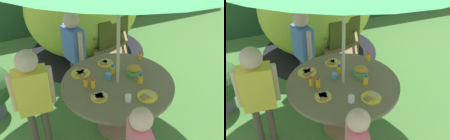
# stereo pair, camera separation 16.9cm
# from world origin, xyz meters

# --- Properties ---
(ground_plane) EXTENTS (10.00, 10.00, 0.02)m
(ground_plane) POSITION_xyz_m (0.00, 0.00, -0.01)
(ground_plane) COLOR #477A38
(garden_table) EXTENTS (1.27, 1.27, 0.69)m
(garden_table) POSITION_xyz_m (0.00, 0.00, 0.58)
(garden_table) COLOR #93704C
(garden_table) RESTS_ON ground_plane
(wooden_chair) EXTENTS (0.62, 0.59, 0.94)m
(wooden_chair) POSITION_xyz_m (0.46, 1.26, 0.53)
(wooden_chair) COLOR #93704C
(wooden_chair) RESTS_ON ground_plane
(dome_tent) EXTENTS (2.56, 2.56, 1.78)m
(dome_tent) POSITION_xyz_m (0.30, 1.91, 0.88)
(dome_tent) COLOR #B2C63F
(dome_tent) RESTS_ON ground_plane
(child_in_blue_shirt) EXTENTS (0.25, 0.41, 1.22)m
(child_in_blue_shirt) POSITION_xyz_m (-0.23, 0.90, 0.78)
(child_in_blue_shirt) COLOR #3F3F47
(child_in_blue_shirt) RESTS_ON ground_plane
(child_in_yellow_shirt) EXTENTS (0.43, 0.22, 1.28)m
(child_in_yellow_shirt) POSITION_xyz_m (-0.91, 0.06, 0.82)
(child_in_yellow_shirt) COLOR brown
(child_in_yellow_shirt) RESTS_ON ground_plane
(snack_bowl) EXTENTS (0.18, 0.18, 0.09)m
(snack_bowl) POSITION_xyz_m (0.25, 0.07, 0.73)
(snack_bowl) COLOR #66B259
(snack_bowl) RESTS_ON garden_table
(plate_far_left) EXTENTS (0.18, 0.18, 0.03)m
(plate_far_left) POSITION_xyz_m (-0.29, -0.17, 0.70)
(plate_far_left) COLOR yellow
(plate_far_left) RESTS_ON garden_table
(plate_mid_right) EXTENTS (0.19, 0.19, 0.03)m
(plate_mid_right) POSITION_xyz_m (0.02, 0.41, 0.70)
(plate_mid_right) COLOR yellow
(plate_mid_right) RESTS_ON garden_table
(plate_front_edge) EXTENTS (0.21, 0.21, 0.03)m
(plate_front_edge) POSITION_xyz_m (0.17, -0.36, 0.70)
(plate_front_edge) COLOR yellow
(plate_front_edge) RESTS_ON garden_table
(plate_back_edge) EXTENTS (0.22, 0.22, 0.03)m
(plate_back_edge) POSITION_xyz_m (-0.33, 0.32, 0.70)
(plate_back_edge) COLOR yellow
(plate_back_edge) RESTS_ON garden_table
(juice_bottle_near_left) EXTENTS (0.06, 0.06, 0.11)m
(juice_bottle_near_left) POSITION_xyz_m (0.02, 0.19, 0.74)
(juice_bottle_near_left) COLOR yellow
(juice_bottle_near_left) RESTS_ON garden_table
(juice_bottle_near_right) EXTENTS (0.05, 0.05, 0.12)m
(juice_bottle_near_right) POSITION_xyz_m (-0.29, 0.02, 0.74)
(juice_bottle_near_right) COLOR yellow
(juice_bottle_near_right) RESTS_ON garden_table
(juice_bottle_far_right) EXTENTS (0.06, 0.06, 0.12)m
(juice_bottle_far_right) POSITION_xyz_m (0.22, -0.12, 0.74)
(juice_bottle_far_right) COLOR yellow
(juice_bottle_far_right) RESTS_ON garden_table
(juice_bottle_center_front) EXTENTS (0.05, 0.05, 0.11)m
(juice_bottle_center_front) POSITION_xyz_m (0.47, 0.32, 0.74)
(juice_bottle_center_front) COLOR yellow
(juice_bottle_center_front) RESTS_ON garden_table
(juice_bottle_center_back) EXTENTS (0.05, 0.05, 0.11)m
(juice_bottle_center_back) POSITION_xyz_m (-0.35, 0.07, 0.74)
(juice_bottle_center_back) COLOR yellow
(juice_bottle_center_back) RESTS_ON garden_table
(cup_near) EXTENTS (0.07, 0.07, 0.06)m
(cup_near) POSITION_xyz_m (-0.06, 0.11, 0.72)
(cup_near) COLOR #4C99D8
(cup_near) RESTS_ON garden_table
(cup_far) EXTENTS (0.07, 0.07, 0.07)m
(cup_far) POSITION_xyz_m (-0.04, -0.34, 0.72)
(cup_far) COLOR white
(cup_far) RESTS_ON garden_table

